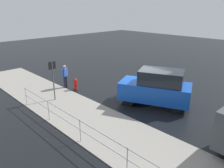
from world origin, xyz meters
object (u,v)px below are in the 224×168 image
object	(u,v)px
moving_hatchback	(156,88)
sign_post	(53,75)
fire_hydrant	(76,84)
pedestrian	(65,75)

from	to	relation	value
moving_hatchback	sign_post	world-z (taller)	sign_post
fire_hydrant	sign_post	size ratio (longest dim) A/B	0.33
moving_hatchback	pedestrian	bearing A→B (deg)	19.84
sign_post	pedestrian	bearing A→B (deg)	-50.20
pedestrian	fire_hydrant	bearing A→B (deg)	-162.97
moving_hatchback	sign_post	bearing A→B (deg)	39.67
pedestrian	sign_post	distance (m)	2.23
pedestrian	sign_post	xyz separation A→B (m)	(-1.37, 1.65, 0.62)
fire_hydrant	sign_post	world-z (taller)	sign_post
fire_hydrant	pedestrian	world-z (taller)	pedestrian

